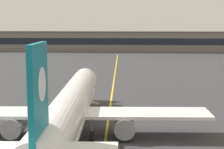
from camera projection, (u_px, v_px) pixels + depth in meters
name	position (u px, v px, depth m)	size (l,w,h in m)	color
taxiway_centreline	(110.00, 108.00, 56.09)	(0.30, 180.00, 0.01)	yellow
airliner_foreground	(69.00, 108.00, 41.57)	(32.20, 41.51, 11.65)	white
safety_cone_by_nose_gear	(96.00, 103.00, 58.59)	(0.44, 0.44, 0.55)	orange
terminal_building	(113.00, 41.00, 162.72)	(111.52, 12.40, 8.80)	slate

